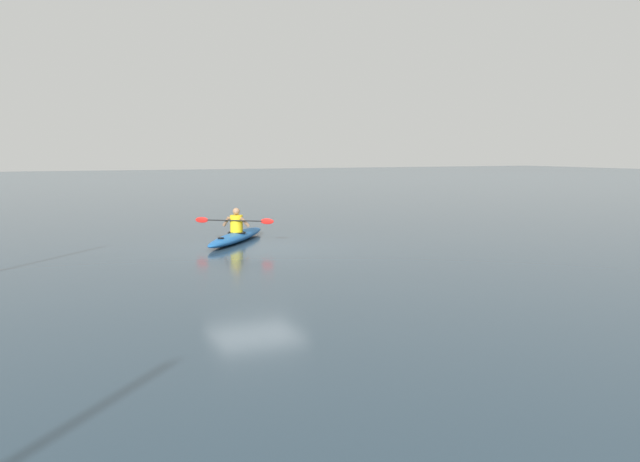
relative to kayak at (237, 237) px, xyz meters
name	(u,v)px	position (x,y,z in m)	size (l,w,h in m)	color
ground_plane	(255,249)	(0.01, 1.64, -0.14)	(160.00, 160.00, 0.00)	#283D4C
kayak	(237,237)	(0.00, 0.00, 0.00)	(3.16, 3.94, 0.29)	#1959A5
kayaker	(236,222)	(0.01, 0.01, 0.44)	(1.96, 1.48, 0.72)	yellow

